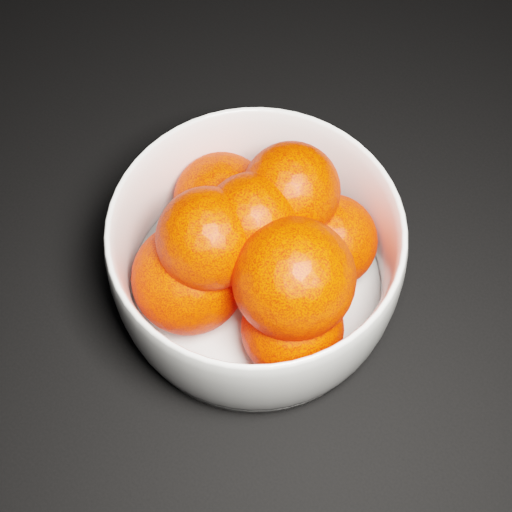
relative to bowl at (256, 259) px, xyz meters
The scene contains 3 objects.
ground 0.26m from the bowl, 166.86° to the right, with size 3.00×3.00×0.00m, color black.
bowl is the anchor object (origin of this frame).
orange_pile 0.02m from the bowl, 50.26° to the right, with size 0.19×0.17×0.13m.
Camera 1 is at (0.41, -0.14, 0.53)m, focal length 50.00 mm.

